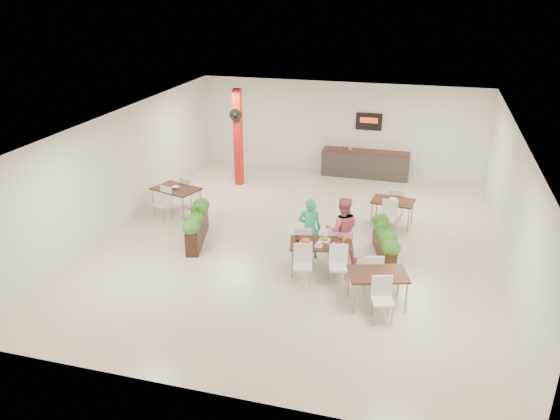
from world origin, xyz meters
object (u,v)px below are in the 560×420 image
(main_table, at_px, (320,247))
(side_table_c, at_px, (377,278))
(planter_left, at_px, (197,223))
(planter_right, at_px, (385,240))
(red_column, at_px, (238,137))
(diner_woman, at_px, (342,230))
(service_counter, at_px, (365,163))
(side_table_a, at_px, (176,192))
(side_table_b, at_px, (393,205))
(diner_man, at_px, (310,228))

(main_table, xyz_separation_m, side_table_c, (1.44, -1.08, -0.01))
(planter_left, height_order, planter_right, planter_left)
(main_table, bearing_deg, red_column, 126.21)
(main_table, xyz_separation_m, diner_woman, (0.41, 0.66, 0.20))
(red_column, xyz_separation_m, service_counter, (4.00, 1.86, -1.15))
(red_column, bearing_deg, planter_left, -84.62)
(side_table_a, bearing_deg, diner_woman, -1.19)
(main_table, distance_m, side_table_c, 1.80)
(service_counter, relative_size, main_table, 1.62)
(red_column, bearing_deg, main_table, -53.79)
(planter_right, bearing_deg, planter_left, -175.50)
(diner_woman, distance_m, side_table_c, 2.03)
(service_counter, bearing_deg, planter_left, -119.36)
(planter_left, height_order, side_table_b, planter_left)
(diner_man, relative_size, side_table_b, 0.94)
(diner_man, height_order, planter_left, diner_man)
(diner_woman, relative_size, planter_left, 0.86)
(side_table_a, height_order, side_table_c, same)
(diner_woman, distance_m, side_table_b, 2.69)
(planter_left, bearing_deg, planter_right, 4.50)
(service_counter, xyz_separation_m, side_table_c, (1.29, -8.19, 0.13))
(service_counter, xyz_separation_m, diner_woman, (0.25, -6.45, 0.34))
(diner_man, distance_m, planter_left, 3.04)
(red_column, relative_size, diner_woman, 1.91)
(main_table, bearing_deg, side_table_b, 65.76)
(diner_man, bearing_deg, service_counter, -107.57)
(service_counter, xyz_separation_m, planter_right, (1.24, -5.98, -0.01))
(diner_man, bearing_deg, main_table, 108.11)
(red_column, bearing_deg, service_counter, 25.00)
(planter_left, distance_m, side_table_c, 5.20)
(planter_right, height_order, side_table_b, planter_right)
(side_table_a, distance_m, side_table_b, 6.25)
(service_counter, relative_size, side_table_b, 1.81)
(planter_right, distance_m, side_table_a, 6.33)
(diner_woman, bearing_deg, side_table_b, -124.74)
(red_column, xyz_separation_m, planter_left, (0.42, -4.49, -1.13))
(service_counter, relative_size, diner_man, 1.92)
(diner_woman, distance_m, planter_right, 1.15)
(red_column, relative_size, side_table_c, 1.91)
(diner_man, height_order, side_table_b, diner_man)
(planter_right, bearing_deg, diner_woman, -154.28)
(diner_man, relative_size, side_table_c, 0.93)
(diner_woman, height_order, side_table_b, diner_woman)
(service_counter, height_order, diner_man, service_counter)
(planter_left, relative_size, planter_right, 1.11)
(red_column, height_order, side_table_c, red_column)
(red_column, relative_size, diner_man, 2.05)
(diner_man, distance_m, diner_woman, 0.80)
(side_table_c, bearing_deg, service_counter, 81.64)
(red_column, distance_m, planter_left, 4.65)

